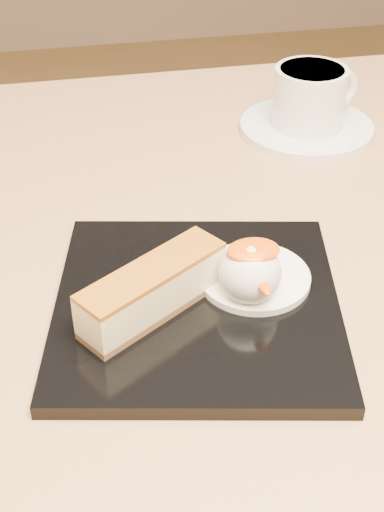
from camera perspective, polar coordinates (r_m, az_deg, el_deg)
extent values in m
cylinder|color=black|center=(0.90, -1.24, -19.02)|extent=(0.08, 0.08, 0.66)
cube|color=brown|center=(0.64, -1.65, -0.99)|extent=(0.80, 0.80, 0.04)
cube|color=black|center=(0.56, 0.41, -4.00)|extent=(0.26, 0.26, 0.01)
cube|color=brown|center=(0.54, -3.09, -4.10)|extent=(0.12, 0.10, 0.01)
cube|color=beige|center=(0.53, -3.16, -2.63)|extent=(0.12, 0.10, 0.03)
cube|color=#80380E|center=(0.52, -3.22, -1.17)|extent=(0.12, 0.10, 0.00)
cylinder|color=white|center=(0.57, 5.00, -1.70)|extent=(0.09, 0.09, 0.01)
sphere|color=white|center=(0.54, 4.67, -1.35)|extent=(0.05, 0.05, 0.05)
ellipsoid|color=#F65207|center=(0.53, 4.92, 0.47)|extent=(0.04, 0.03, 0.01)
ellipsoid|color=#2D7E29|center=(0.58, 1.64, -0.57)|extent=(0.02, 0.01, 0.00)
ellipsoid|color=#2D7E29|center=(0.59, 2.35, -0.17)|extent=(0.02, 0.01, 0.00)
ellipsoid|color=#2D7E29|center=(0.58, 0.83, -0.25)|extent=(0.01, 0.02, 0.00)
cylinder|color=white|center=(0.83, 9.12, 10.10)|extent=(0.15, 0.15, 0.01)
cylinder|color=white|center=(0.81, 9.38, 12.45)|extent=(0.08, 0.08, 0.06)
cylinder|color=black|center=(0.80, 9.60, 14.42)|extent=(0.07, 0.07, 0.00)
torus|color=white|center=(0.84, 11.81, 12.95)|extent=(0.05, 0.02, 0.05)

